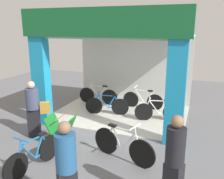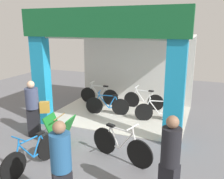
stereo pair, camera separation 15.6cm
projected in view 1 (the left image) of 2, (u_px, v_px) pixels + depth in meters
name	position (u px, v px, depth m)	size (l,w,h in m)	color
ground_plane	(102.00, 132.00, 7.57)	(17.56, 17.56, 0.00)	slate
shop_facade	(120.00, 63.00, 8.58)	(4.98, 3.81, 3.69)	beige
bicycle_inside_0	(158.00, 111.00, 8.37)	(1.53, 0.56, 0.87)	black
bicycle_inside_1	(107.00, 106.00, 8.96)	(1.58, 0.48, 0.89)	black
bicycle_inside_2	(98.00, 95.00, 10.19)	(1.69, 0.46, 0.93)	black
bicycle_inside_3	(143.00, 100.00, 9.63)	(1.62, 0.44, 0.89)	black
bicycle_parked_0	(123.00, 145.00, 5.90)	(1.70, 0.61, 0.97)	black
bicycle_parked_1	(34.00, 155.00, 5.50)	(0.45, 1.62, 0.90)	black
sandwich_board_sign	(61.00, 130.00, 6.74)	(0.78, 0.63, 0.81)	#197226
pedestrian_0	(34.00, 108.00, 7.08)	(0.72, 0.55, 1.68)	black
pedestrian_1	(174.00, 163.00, 4.16)	(0.43, 0.43, 1.79)	black
pedestrian_2	(67.00, 169.00, 4.00)	(0.49, 0.49, 1.76)	black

